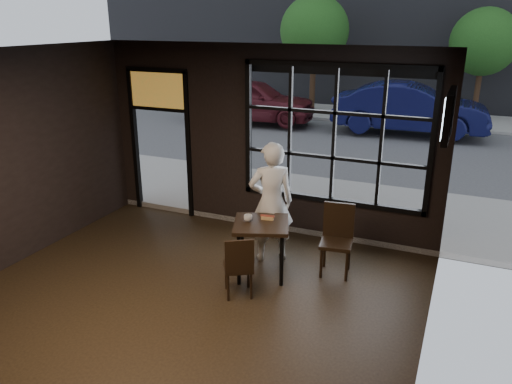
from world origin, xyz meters
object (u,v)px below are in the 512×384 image
at_px(navy_car, 410,108).
at_px(man, 271,202).
at_px(chair_near, 238,265).
at_px(cafe_table, 261,249).

bearing_deg(navy_car, man, 171.92).
bearing_deg(navy_car, chair_near, 172.41).
height_order(chair_near, navy_car, navy_car).
distance_m(chair_near, man, 1.27).
height_order(chair_near, man, man).
xyz_separation_m(cafe_table, navy_car, (0.75, 10.33, 0.47)).
distance_m(cafe_table, man, 0.76).
bearing_deg(man, navy_car, -125.32).
bearing_deg(cafe_table, chair_near, -116.71).
bearing_deg(chair_near, navy_car, -125.74).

